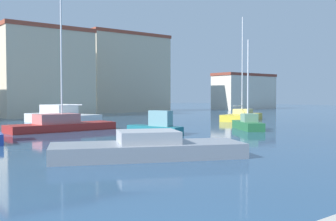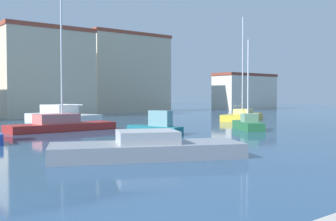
# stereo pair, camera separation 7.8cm
# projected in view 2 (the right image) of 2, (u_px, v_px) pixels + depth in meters

# --- Properties ---
(water) EXTENTS (160.00, 160.00, 0.00)m
(water) POSITION_uv_depth(u_px,v_px,m) (160.00, 130.00, 30.61)
(water) COLOR #2D5175
(water) RESTS_ON ground
(motorboat_grey_distant_east) EXTENTS (8.41, 5.76, 1.16)m
(motorboat_grey_distant_east) POSITION_uv_depth(u_px,v_px,m) (147.00, 148.00, 16.99)
(motorboat_grey_distant_east) COLOR gray
(motorboat_grey_distant_east) RESTS_ON water
(motorboat_teal_behind_lamppost) EXTENTS (2.07, 4.23, 1.62)m
(motorboat_teal_behind_lamppost) POSITION_uv_depth(u_px,v_px,m) (156.00, 127.00, 27.11)
(motorboat_teal_behind_lamppost) COLOR #1E707A
(motorboat_teal_behind_lamppost) RESTS_ON water
(sailboat_green_distant_north) EXTENTS (3.41, 4.34, 6.89)m
(sailboat_green_distant_north) POSITION_uv_depth(u_px,v_px,m) (248.00, 123.00, 30.85)
(sailboat_green_distant_north) COLOR #28703D
(sailboat_green_distant_north) RESTS_ON water
(sailboat_yellow_outer_mooring) EXTENTS (7.04, 4.43, 10.78)m
(sailboat_yellow_outer_mooring) POSITION_uv_depth(u_px,v_px,m) (242.00, 116.00, 42.19)
(sailboat_yellow_outer_mooring) COLOR gold
(sailboat_yellow_outer_mooring) RESTS_ON water
(sailboat_white_far_left) EXTENTS (4.84, 8.46, 10.50)m
(sailboat_white_far_left) POSITION_uv_depth(u_px,v_px,m) (62.00, 116.00, 38.33)
(sailboat_white_far_left) COLOR white
(sailboat_white_far_left) RESTS_ON water
(sailboat_red_mid_harbor) EXTENTS (8.10, 2.51, 9.82)m
(sailboat_red_mid_harbor) POSITION_uv_depth(u_px,v_px,m) (61.00, 124.00, 29.79)
(sailboat_red_mid_harbor) COLOR #B22823
(sailboat_red_mid_harbor) RESTS_ON water
(warehouse_block) EXTENTS (11.14, 6.99, 10.96)m
(warehouse_block) POSITION_uv_depth(u_px,v_px,m) (44.00, 72.00, 49.94)
(warehouse_block) COLOR beige
(warehouse_block) RESTS_ON ground
(waterfront_apartments) EXTENTS (13.76, 7.66, 12.34)m
(waterfront_apartments) POSITION_uv_depth(u_px,v_px,m) (124.00, 73.00, 64.32)
(waterfront_apartments) COLOR beige
(waterfront_apartments) RESTS_ON ground
(yacht_club) EXTENTS (13.02, 5.11, 6.67)m
(yacht_club) POSITION_uv_depth(u_px,v_px,m) (245.00, 91.00, 75.78)
(yacht_club) COLOR beige
(yacht_club) RESTS_ON ground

